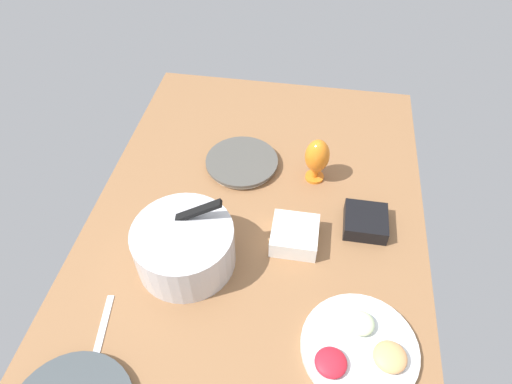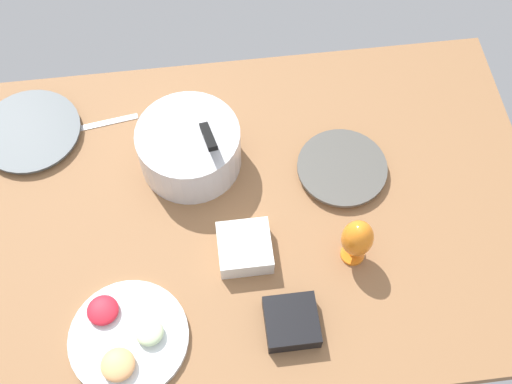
{
  "view_description": "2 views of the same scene",
  "coord_description": "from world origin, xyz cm",
  "px_view_note": "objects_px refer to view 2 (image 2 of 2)",
  "views": [
    {
      "loc": [
        -82.35,
        -14.21,
        109.01
      ],
      "look_at": [
        9.76,
        0.76,
        7.34
      ],
      "focal_mm": 31.55,
      "sensor_mm": 36.0,
      "label": 1
    },
    {
      "loc": [
        -7.07,
        -81.4,
        155.37
      ],
      "look_at": [
        3.01,
        0.91,
        7.34
      ],
      "focal_mm": 45.67,
      "sensor_mm": 36.0,
      "label": 2
    }
  ],
  "objects_px": {
    "dinner_plate_left": "(31,132)",
    "dinner_plate_right": "(342,169)",
    "fruit_platter": "(127,338)",
    "square_bowl_black": "(292,322)",
    "square_bowl_white": "(245,247)",
    "hurricane_glass_orange": "(357,239)",
    "mixing_bowl": "(189,146)"
  },
  "relations": [
    {
      "from": "dinner_plate_left",
      "to": "dinner_plate_right",
      "type": "height_order",
      "value": "dinner_plate_right"
    },
    {
      "from": "fruit_platter",
      "to": "square_bowl_black",
      "type": "height_order",
      "value": "fruit_platter"
    },
    {
      "from": "square_bowl_white",
      "to": "hurricane_glass_orange",
      "type": "bearing_deg",
      "value": -8.34
    },
    {
      "from": "dinner_plate_right",
      "to": "mixing_bowl",
      "type": "bearing_deg",
      "value": 168.34
    },
    {
      "from": "dinner_plate_right",
      "to": "square_bowl_black",
      "type": "relative_size",
      "value": 1.94
    },
    {
      "from": "hurricane_glass_orange",
      "to": "square_bowl_black",
      "type": "distance_m",
      "value": 0.26
    },
    {
      "from": "dinner_plate_left",
      "to": "square_bowl_black",
      "type": "distance_m",
      "value": 0.93
    },
    {
      "from": "hurricane_glass_orange",
      "to": "fruit_platter",
      "type": "bearing_deg",
      "value": -165.1
    },
    {
      "from": "fruit_platter",
      "to": "hurricane_glass_orange",
      "type": "height_order",
      "value": "hurricane_glass_orange"
    },
    {
      "from": "square_bowl_black",
      "to": "mixing_bowl",
      "type": "bearing_deg",
      "value": 112.33
    },
    {
      "from": "dinner_plate_left",
      "to": "hurricane_glass_orange",
      "type": "xyz_separation_m",
      "value": [
        0.84,
        -0.48,
        0.08
      ]
    },
    {
      "from": "square_bowl_black",
      "to": "square_bowl_white",
      "type": "bearing_deg",
      "value": 113.63
    },
    {
      "from": "mixing_bowl",
      "to": "hurricane_glass_orange",
      "type": "relative_size",
      "value": 1.73
    },
    {
      "from": "dinner_plate_left",
      "to": "square_bowl_white",
      "type": "height_order",
      "value": "square_bowl_white"
    },
    {
      "from": "dinner_plate_left",
      "to": "mixing_bowl",
      "type": "distance_m",
      "value": 0.48
    },
    {
      "from": "hurricane_glass_orange",
      "to": "square_bowl_black",
      "type": "relative_size",
      "value": 1.26
    },
    {
      "from": "fruit_platter",
      "to": "square_bowl_black",
      "type": "bearing_deg",
      "value": -1.62
    },
    {
      "from": "mixing_bowl",
      "to": "square_bowl_black",
      "type": "xyz_separation_m",
      "value": [
        0.21,
        -0.5,
        -0.05
      ]
    },
    {
      "from": "dinner_plate_right",
      "to": "square_bowl_black",
      "type": "bearing_deg",
      "value": -115.98
    },
    {
      "from": "mixing_bowl",
      "to": "fruit_platter",
      "type": "relative_size",
      "value": 0.96
    },
    {
      "from": "square_bowl_black",
      "to": "hurricane_glass_orange",
      "type": "bearing_deg",
      "value": 41.92
    },
    {
      "from": "dinner_plate_left",
      "to": "square_bowl_white",
      "type": "xyz_separation_m",
      "value": [
        0.57,
        -0.44,
        0.02
      ]
    },
    {
      "from": "mixing_bowl",
      "to": "fruit_platter",
      "type": "xyz_separation_m",
      "value": [
        -0.19,
        -0.49,
        -0.06
      ]
    },
    {
      "from": "dinner_plate_left",
      "to": "hurricane_glass_orange",
      "type": "relative_size",
      "value": 1.78
    },
    {
      "from": "dinner_plate_left",
      "to": "square_bowl_black",
      "type": "relative_size",
      "value": 2.24
    },
    {
      "from": "dinner_plate_left",
      "to": "fruit_platter",
      "type": "bearing_deg",
      "value": -67.84
    },
    {
      "from": "mixing_bowl",
      "to": "square_bowl_black",
      "type": "height_order",
      "value": "mixing_bowl"
    },
    {
      "from": "dinner_plate_right",
      "to": "hurricane_glass_orange",
      "type": "bearing_deg",
      "value": -94.29
    },
    {
      "from": "dinner_plate_left",
      "to": "square_bowl_black",
      "type": "height_order",
      "value": "square_bowl_black"
    },
    {
      "from": "hurricane_glass_orange",
      "to": "square_bowl_black",
      "type": "xyz_separation_m",
      "value": [
        -0.19,
        -0.17,
        -0.07
      ]
    },
    {
      "from": "fruit_platter",
      "to": "square_bowl_black",
      "type": "relative_size",
      "value": 2.27
    },
    {
      "from": "square_bowl_black",
      "to": "dinner_plate_left",
      "type": "bearing_deg",
      "value": 135.33
    }
  ]
}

